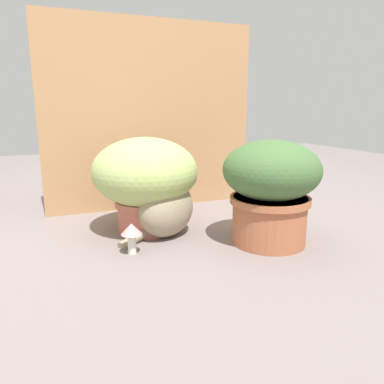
{
  "coord_description": "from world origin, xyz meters",
  "views": [
    {
      "loc": [
        -0.42,
        -1.28,
        0.5
      ],
      "look_at": [
        0.09,
        -0.0,
        0.18
      ],
      "focal_mm": 34.21,
      "sensor_mm": 36.0,
      "label": 1
    }
  ],
  "objects": [
    {
      "name": "leafy_planter",
      "position": [
        0.33,
        -0.17,
        0.21
      ],
      "size": [
        0.36,
        0.36,
        0.39
      ],
      "color": "#AE6140",
      "rests_on": "ground"
    },
    {
      "name": "cat",
      "position": [
        0.01,
        0.05,
        0.12
      ],
      "size": [
        0.38,
        0.28,
        0.32
      ],
      "color": "#9D8E71",
      "rests_on": "ground"
    },
    {
      "name": "mushroom_ornament_pink",
      "position": [
        -0.17,
        -0.09,
        0.08
      ],
      "size": [
        0.07,
        0.07,
        0.11
      ],
      "color": "silver",
      "rests_on": "ground"
    },
    {
      "name": "cardboard_backdrop",
      "position": [
        0.07,
        0.5,
        0.45
      ],
      "size": [
        1.05,
        0.03,
        0.91
      ],
      "primitive_type": "cube",
      "color": "tan",
      "rests_on": "ground"
    },
    {
      "name": "grass_planter",
      "position": [
        -0.07,
        0.13,
        0.22
      ],
      "size": [
        0.42,
        0.42,
        0.39
      ],
      "color": "#BE6553",
      "rests_on": "ground"
    },
    {
      "name": "ground_plane",
      "position": [
        0.0,
        0.0,
        0.0
      ],
      "size": [
        6.0,
        6.0,
        0.0
      ],
      "primitive_type": "plane",
      "color": "slate"
    }
  ]
}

